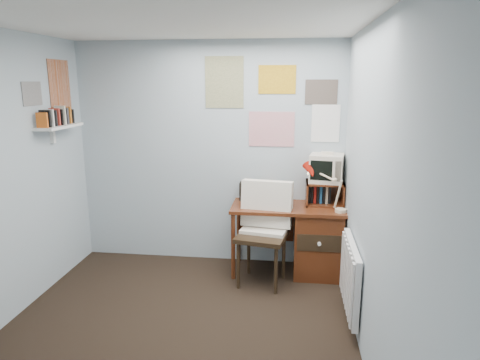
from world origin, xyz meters
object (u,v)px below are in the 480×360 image
object	(u,v)px
desk_chair	(262,236)
tv_riser	(325,193)
desk_lamp	(342,191)
wall_shelf	(59,126)
desk	(312,238)
radiator	(351,276)
crt_tv	(327,167)

from	to	relation	value
desk_chair	tv_riser	xyz separation A→B (m)	(0.64, 0.42, 0.37)
desk_lamp	wall_shelf	bearing A→B (deg)	-162.78
desk	desk_lamp	distance (m)	0.65
desk_lamp	tv_riser	size ratio (longest dim) A/B	1.08
desk	tv_riser	bearing A→B (deg)	42.96
tv_riser	radiator	xyz separation A→B (m)	(0.17, -1.04, -0.47)
tv_riser	desk	bearing A→B (deg)	-137.04
desk	desk_chair	world-z (taller)	desk_chair
desk	crt_tv	bearing A→B (deg)	45.06
desk_chair	crt_tv	bearing A→B (deg)	44.54
desk	crt_tv	size ratio (longest dim) A/B	3.51
tv_riser	crt_tv	bearing A→B (deg)	60.01
tv_riser	wall_shelf	bearing A→B (deg)	-169.68
desk_lamp	wall_shelf	world-z (taller)	wall_shelf
desk_lamp	tv_riser	distance (m)	0.32
radiator	desk_lamp	bearing A→B (deg)	91.48
tv_riser	wall_shelf	distance (m)	2.83
desk_lamp	tv_riser	world-z (taller)	desk_lamp
radiator	crt_tv	bearing A→B (deg)	98.50
radiator	wall_shelf	bearing A→B (deg)	169.11
desk	crt_tv	xyz separation A→B (m)	(0.13, 0.13, 0.77)
crt_tv	wall_shelf	world-z (taller)	wall_shelf
desk	tv_riser	distance (m)	0.51
tv_riser	radiator	distance (m)	1.15
tv_riser	crt_tv	distance (m)	0.29
desk_lamp	desk_chair	bearing A→B (deg)	-156.59
desk	wall_shelf	world-z (taller)	wall_shelf
desk	crt_tv	distance (m)	0.79
desk	desk_chair	distance (m)	0.62
crt_tv	desk_lamp	bearing A→B (deg)	-54.38
tv_riser	desk_chair	bearing A→B (deg)	-147.18
desk_chair	desk_lamp	bearing A→B (deg)	21.68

